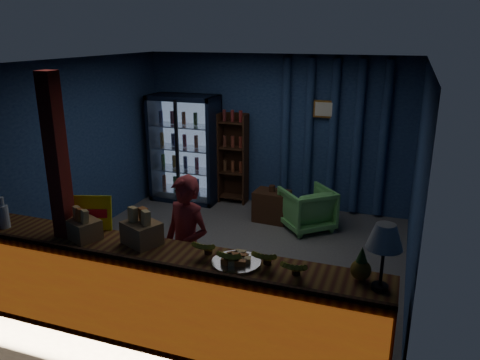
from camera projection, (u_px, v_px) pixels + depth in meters
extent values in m
plane|color=#515154|center=(229.00, 255.00, 6.44)|extent=(4.60, 4.60, 0.00)
plane|color=navy|center=(275.00, 132.00, 8.02)|extent=(4.60, 0.00, 4.60)
plane|color=navy|center=(137.00, 228.00, 4.07)|extent=(4.60, 0.00, 4.60)
plane|color=navy|center=(81.00, 150.00, 6.79)|extent=(0.00, 4.40, 4.40)
plane|color=navy|center=(417.00, 183.00, 5.30)|extent=(0.00, 4.40, 4.40)
plane|color=#472D19|center=(228.00, 61.00, 5.65)|extent=(4.60, 4.60, 0.00)
cube|color=brown|center=(159.00, 294.00, 4.59)|extent=(4.40, 0.55, 0.95)
cube|color=red|center=(144.00, 310.00, 4.33)|extent=(4.35, 0.02, 0.81)
cube|color=#3A1D12|center=(141.00, 261.00, 4.20)|extent=(4.40, 0.04, 0.04)
cube|color=maroon|center=(62.00, 203.00, 4.68)|extent=(0.16, 0.16, 2.60)
cube|color=black|center=(192.00, 146.00, 8.55)|extent=(1.20, 0.06, 1.90)
cube|color=black|center=(157.00, 146.00, 8.50)|extent=(0.06, 0.60, 1.90)
cube|color=black|center=(215.00, 151.00, 8.13)|extent=(0.06, 0.60, 1.90)
cube|color=black|center=(183.00, 97.00, 8.04)|extent=(1.20, 0.60, 0.08)
cube|color=black|center=(187.00, 197.00, 8.59)|extent=(1.20, 0.60, 0.08)
cube|color=#99B2D8|center=(190.00, 146.00, 8.51)|extent=(1.08, 0.02, 1.74)
cube|color=white|center=(178.00, 152.00, 8.06)|extent=(1.12, 0.02, 1.78)
cube|color=black|center=(177.00, 153.00, 8.04)|extent=(0.05, 0.05, 1.80)
cube|color=silver|center=(187.00, 190.00, 8.55)|extent=(1.08, 0.48, 0.02)
cylinder|color=#BD451B|center=(164.00, 181.00, 8.65)|extent=(0.07, 0.07, 0.22)
cylinder|color=#255A16|center=(175.00, 182.00, 8.58)|extent=(0.07, 0.07, 0.22)
cylinder|color=#AB761A|center=(186.00, 184.00, 8.51)|extent=(0.07, 0.07, 0.22)
cylinder|color=#171B52|center=(198.00, 185.00, 8.44)|extent=(0.07, 0.07, 0.22)
cylinder|color=maroon|center=(209.00, 186.00, 8.36)|extent=(0.07, 0.07, 0.22)
cube|color=silver|center=(186.00, 169.00, 8.43)|extent=(1.08, 0.48, 0.02)
cylinder|color=#255A16|center=(163.00, 160.00, 8.53)|extent=(0.07, 0.07, 0.22)
cylinder|color=#AB761A|center=(174.00, 161.00, 8.46)|extent=(0.07, 0.07, 0.22)
cylinder|color=#171B52|center=(185.00, 162.00, 8.39)|extent=(0.07, 0.07, 0.22)
cylinder|color=maroon|center=(197.00, 163.00, 8.31)|extent=(0.07, 0.07, 0.22)
cylinder|color=#BD451B|center=(208.00, 165.00, 8.24)|extent=(0.07, 0.07, 0.22)
cube|color=silver|center=(185.00, 148.00, 8.31)|extent=(1.08, 0.48, 0.02)
cylinder|color=#AB761A|center=(162.00, 139.00, 8.41)|extent=(0.07, 0.07, 0.22)
cylinder|color=#171B52|center=(173.00, 140.00, 8.34)|extent=(0.07, 0.07, 0.22)
cylinder|color=maroon|center=(185.00, 141.00, 8.27)|extent=(0.07, 0.07, 0.22)
cylinder|color=#BD451B|center=(196.00, 142.00, 8.19)|extent=(0.07, 0.07, 0.22)
cylinder|color=#255A16|center=(208.00, 143.00, 8.12)|extent=(0.07, 0.07, 0.22)
cube|color=silver|center=(184.00, 126.00, 8.18)|extent=(1.08, 0.48, 0.02)
cylinder|color=#171B52|center=(161.00, 117.00, 8.29)|extent=(0.07, 0.07, 0.22)
cylinder|color=maroon|center=(172.00, 117.00, 8.22)|extent=(0.07, 0.07, 0.22)
cylinder|color=#BD451B|center=(184.00, 118.00, 8.15)|extent=(0.07, 0.07, 0.22)
cylinder|color=#255A16|center=(196.00, 119.00, 8.07)|extent=(0.07, 0.07, 0.22)
cylinder|color=#AB761A|center=(208.00, 120.00, 8.00)|extent=(0.07, 0.07, 0.22)
cube|color=#3A1D12|center=(236.00, 157.00, 8.35)|extent=(0.50, 0.02, 1.60)
cube|color=#3A1D12|center=(221.00, 158.00, 8.31)|extent=(0.03, 0.28, 1.60)
cube|color=#3A1D12|center=(246.00, 160.00, 8.16)|extent=(0.03, 0.28, 1.60)
cube|color=#3A1D12|center=(233.00, 196.00, 8.45)|extent=(0.46, 0.26, 0.02)
cube|color=#3A1D12|center=(233.00, 172.00, 8.31)|extent=(0.46, 0.26, 0.02)
cube|color=#3A1D12|center=(233.00, 148.00, 8.17)|extent=(0.46, 0.26, 0.02)
cube|color=#3A1D12|center=(233.00, 122.00, 8.04)|extent=(0.46, 0.26, 0.02)
cylinder|color=navy|center=(285.00, 133.00, 7.90)|extent=(0.14, 0.14, 2.50)
cylinder|color=navy|center=(309.00, 135.00, 7.77)|extent=(0.14, 0.14, 2.50)
cylinder|color=navy|center=(333.00, 137.00, 7.64)|extent=(0.14, 0.14, 2.50)
cylinder|color=navy|center=(358.00, 138.00, 7.51)|extent=(0.14, 0.14, 2.50)
cylinder|color=navy|center=(383.00, 140.00, 7.38)|extent=(0.14, 0.14, 2.50)
cube|color=#B9812E|center=(325.00, 109.00, 7.52)|extent=(0.36, 0.03, 0.28)
cube|color=silver|center=(324.00, 109.00, 7.50)|extent=(0.30, 0.01, 0.22)
imported|color=maroon|center=(187.00, 246.00, 4.95)|extent=(0.64, 0.50, 1.54)
imported|color=#5AB259|center=(307.00, 209.00, 7.22)|extent=(1.01, 1.01, 0.66)
cube|color=#3A1D12|center=(272.00, 206.00, 7.55)|extent=(0.57, 0.43, 0.50)
cylinder|color=#3A1D12|center=(272.00, 188.00, 7.46)|extent=(0.10, 0.10, 0.10)
cube|color=yellow|center=(90.00, 213.00, 4.88)|extent=(0.46, 0.23, 0.36)
cube|color=red|center=(89.00, 213.00, 4.86)|extent=(0.37, 0.14, 0.09)
cylinder|color=silver|center=(4.00, 217.00, 4.94)|extent=(0.11, 0.11, 0.25)
cylinder|color=silver|center=(1.00, 202.00, 4.88)|extent=(0.05, 0.05, 0.10)
cylinder|color=white|center=(1.00, 198.00, 4.87)|extent=(0.05, 0.05, 0.02)
cube|color=#986B49|center=(84.00, 229.00, 4.68)|extent=(0.38, 0.35, 0.20)
cube|color=gold|center=(78.00, 212.00, 4.68)|extent=(0.10, 0.08, 0.13)
cube|color=orange|center=(82.00, 214.00, 4.63)|extent=(0.10, 0.08, 0.13)
cube|color=gold|center=(86.00, 216.00, 4.58)|extent=(0.10, 0.08, 0.13)
cube|color=#986B49|center=(142.00, 233.00, 4.57)|extent=(0.43, 0.40, 0.22)
cube|color=gold|center=(135.00, 213.00, 4.57)|extent=(0.11, 0.09, 0.14)
cube|color=orange|center=(141.00, 216.00, 4.51)|extent=(0.11, 0.09, 0.14)
cube|color=gold|center=(146.00, 218.00, 4.45)|extent=(0.11, 0.09, 0.14)
cylinder|color=silver|center=(236.00, 262.00, 4.19)|extent=(0.45, 0.45, 0.02)
cube|color=gold|center=(246.00, 260.00, 4.15)|extent=(0.10, 0.07, 0.05)
cube|color=orange|center=(245.00, 257.00, 4.22)|extent=(0.12, 0.12, 0.05)
cube|color=gold|center=(240.00, 254.00, 4.26)|extent=(0.07, 0.10, 0.05)
cube|color=orange|center=(232.00, 255.00, 4.26)|extent=(0.12, 0.12, 0.05)
cube|color=gold|center=(227.00, 257.00, 4.21)|extent=(0.10, 0.07, 0.05)
cube|color=orange|center=(227.00, 261.00, 4.15)|extent=(0.12, 0.12, 0.05)
cube|color=gold|center=(233.00, 263.00, 4.10)|extent=(0.07, 0.10, 0.05)
cube|color=orange|center=(240.00, 263.00, 4.11)|extent=(0.12, 0.12, 0.05)
cylinder|color=black|center=(380.00, 287.00, 3.77)|extent=(0.13, 0.13, 0.04)
cylinder|color=black|center=(382.00, 265.00, 3.71)|extent=(0.03, 0.03, 0.40)
cone|color=white|center=(385.00, 236.00, 3.63)|extent=(0.29, 0.29, 0.20)
sphere|color=olive|center=(361.00, 270.00, 3.89)|extent=(0.17, 0.17, 0.17)
cone|color=#27561D|center=(362.00, 254.00, 3.85)|extent=(0.10, 0.10, 0.13)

